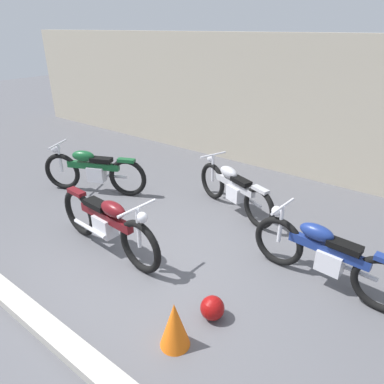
% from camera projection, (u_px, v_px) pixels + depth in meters
% --- Properties ---
extents(ground_plane, '(40.00, 40.00, 0.00)m').
position_uv_depth(ground_plane, '(150.00, 272.00, 4.74)').
color(ground_plane, '#56565B').
extents(building_wall, '(18.00, 0.30, 2.91)m').
position_uv_depth(building_wall, '(296.00, 108.00, 7.38)').
color(building_wall, '#B2A893').
rests_on(building_wall, ground_plane).
extents(curb_strip, '(18.00, 0.24, 0.12)m').
position_uv_depth(curb_strip, '(56.00, 336.00, 3.69)').
color(curb_strip, '#B7B2A8').
rests_on(curb_strip, ground_plane).
extents(helmet, '(0.28, 0.28, 0.28)m').
position_uv_depth(helmet, '(212.00, 308.00, 3.94)').
color(helmet, maroon).
rests_on(helmet, ground_plane).
extents(traffic_cone, '(0.32, 0.32, 0.55)m').
position_uv_depth(traffic_cone, '(175.00, 325.00, 3.55)').
color(traffic_cone, orange).
rests_on(traffic_cone, ground_plane).
extents(motorcycle_blue, '(2.05, 0.57, 0.92)m').
position_uv_depth(motorcycle_blue, '(326.00, 255.00, 4.34)').
color(motorcycle_blue, black).
rests_on(motorcycle_blue, ground_plane).
extents(motorcycle_silver, '(1.90, 0.87, 0.89)m').
position_uv_depth(motorcycle_silver, '(234.00, 189.00, 6.14)').
color(motorcycle_silver, black).
rests_on(motorcycle_silver, ground_plane).
extents(motorcycle_green, '(2.00, 1.06, 0.97)m').
position_uv_depth(motorcycle_green, '(93.00, 170.00, 6.82)').
color(motorcycle_green, black).
rests_on(motorcycle_green, ground_plane).
extents(motorcycle_maroon, '(2.19, 0.61, 0.98)m').
position_uv_depth(motorcycle_maroon, '(107.00, 223.00, 4.98)').
color(motorcycle_maroon, black).
rests_on(motorcycle_maroon, ground_plane).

